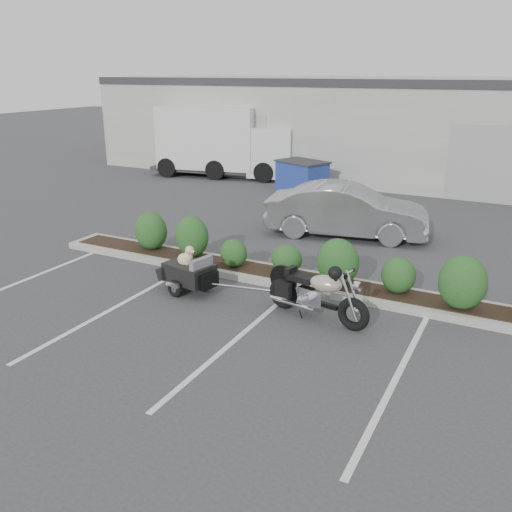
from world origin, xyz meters
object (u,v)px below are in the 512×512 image
at_px(pet_trailer, 189,272).
at_px(sedan, 347,211).
at_px(delivery_truck, 226,143).
at_px(motorcycle, 316,294).
at_px(dumpster, 302,176).

xyz_separation_m(pet_trailer, sedan, (1.59, 5.24, 0.28)).
xyz_separation_m(sedan, delivery_truck, (-7.40, 6.20, 0.67)).
distance_m(motorcycle, dumpster, 10.80).
height_order(motorcycle, pet_trailer, motorcycle).
relative_size(motorcycle, dumpster, 1.00).
distance_m(dumpster, delivery_truck, 4.53).
relative_size(motorcycle, delivery_truck, 0.32).
bearing_deg(sedan, delivery_truck, 39.00).
bearing_deg(delivery_truck, sedan, -51.42).
relative_size(motorcycle, pet_trailer, 1.23).
relative_size(pet_trailer, sedan, 0.40).
xyz_separation_m(motorcycle, delivery_truck, (-8.58, 11.46, 0.90)).
bearing_deg(motorcycle, delivery_truck, 137.98).
height_order(pet_trailer, dumpster, dumpster).
relative_size(pet_trailer, dumpster, 0.81).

